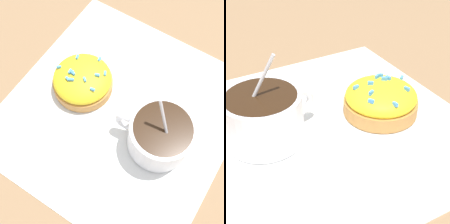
# 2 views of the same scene
# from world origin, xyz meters

# --- Properties ---
(ground_plane) EXTENTS (3.00, 3.00, 0.00)m
(ground_plane) POSITION_xyz_m (0.00, 0.00, 0.00)
(ground_plane) COLOR #93704C
(paper_napkin) EXTENTS (0.34, 0.35, 0.00)m
(paper_napkin) POSITION_xyz_m (0.00, 0.00, 0.00)
(paper_napkin) COLOR white
(paper_napkin) RESTS_ON ground_plane
(coffee_cup) EXTENTS (0.11, 0.09, 0.11)m
(coffee_cup) POSITION_xyz_m (-0.07, 0.01, 0.03)
(coffee_cup) COLOR white
(coffee_cup) RESTS_ON paper_napkin
(frosted_pastry) EXTENTS (0.09, 0.09, 0.04)m
(frosted_pastry) POSITION_xyz_m (0.07, -0.01, 0.02)
(frosted_pastry) COLOR #C18442
(frosted_pastry) RESTS_ON paper_napkin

